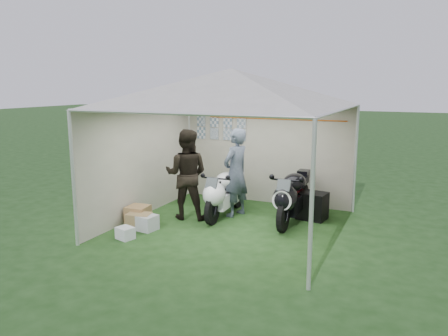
{
  "coord_description": "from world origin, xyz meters",
  "views": [
    {
      "loc": [
        3.21,
        -7.43,
        2.71
      ],
      "look_at": [
        -0.31,
        0.35,
        1.07
      ],
      "focal_mm": 35.0,
      "sensor_mm": 36.0,
      "label": 1
    }
  ],
  "objects_px": {
    "motorcycle_white": "(223,192)",
    "person_blue_jacket": "(236,173)",
    "person_dark_jacket": "(186,174)",
    "crate_2": "(125,233)",
    "crate_1": "(138,215)",
    "crate_0": "(145,222)",
    "canopy_tent": "(232,92)",
    "equipment_box": "(312,206)",
    "motorcycle_black": "(292,195)",
    "paddock_stand": "(303,204)",
    "crate_3": "(139,221)"
  },
  "relations": [
    {
      "from": "motorcycle_white",
      "to": "person_blue_jacket",
      "type": "bearing_deg",
      "value": 41.22
    },
    {
      "from": "person_dark_jacket",
      "to": "crate_2",
      "type": "distance_m",
      "value": 1.8
    },
    {
      "from": "motorcycle_white",
      "to": "crate_1",
      "type": "relative_size",
      "value": 4.78
    },
    {
      "from": "crate_0",
      "to": "motorcycle_white",
      "type": "bearing_deg",
      "value": 53.63
    },
    {
      "from": "person_dark_jacket",
      "to": "crate_2",
      "type": "bearing_deg",
      "value": 60.54
    },
    {
      "from": "canopy_tent",
      "to": "crate_0",
      "type": "bearing_deg",
      "value": -148.49
    },
    {
      "from": "crate_0",
      "to": "crate_1",
      "type": "distance_m",
      "value": 0.42
    },
    {
      "from": "crate_0",
      "to": "crate_2",
      "type": "relative_size",
      "value": 1.47
    },
    {
      "from": "person_dark_jacket",
      "to": "person_blue_jacket",
      "type": "height_order",
      "value": "same"
    },
    {
      "from": "equipment_box",
      "to": "crate_2",
      "type": "bearing_deg",
      "value": -137.39
    },
    {
      "from": "person_blue_jacket",
      "to": "crate_0",
      "type": "height_order",
      "value": "person_blue_jacket"
    },
    {
      "from": "equipment_box",
      "to": "person_dark_jacket",
      "type": "bearing_deg",
      "value": -157.36
    },
    {
      "from": "motorcycle_black",
      "to": "crate_0",
      "type": "relative_size",
      "value": 4.76
    },
    {
      "from": "equipment_box",
      "to": "crate_2",
      "type": "relative_size",
      "value": 1.9
    },
    {
      "from": "equipment_box",
      "to": "crate_0",
      "type": "bearing_deg",
      "value": -144.17
    },
    {
      "from": "paddock_stand",
      "to": "crate_3",
      "type": "relative_size",
      "value": 0.83
    },
    {
      "from": "crate_1",
      "to": "crate_3",
      "type": "bearing_deg",
      "value": -51.16
    },
    {
      "from": "crate_0",
      "to": "crate_2",
      "type": "bearing_deg",
      "value": -93.47
    },
    {
      "from": "crate_3",
      "to": "motorcycle_black",
      "type": "bearing_deg",
      "value": 31.04
    },
    {
      "from": "motorcycle_white",
      "to": "crate_1",
      "type": "xyz_separation_m",
      "value": [
        -1.35,
        -1.12,
        -0.35
      ]
    },
    {
      "from": "crate_3",
      "to": "crate_2",
      "type": "bearing_deg",
      "value": -79.24
    },
    {
      "from": "crate_0",
      "to": "motorcycle_black",
      "type": "bearing_deg",
      "value": 32.67
    },
    {
      "from": "motorcycle_black",
      "to": "equipment_box",
      "type": "bearing_deg",
      "value": 52.67
    },
    {
      "from": "paddock_stand",
      "to": "crate_1",
      "type": "relative_size",
      "value": 0.92
    },
    {
      "from": "crate_3",
      "to": "canopy_tent",
      "type": "bearing_deg",
      "value": 28.85
    },
    {
      "from": "paddock_stand",
      "to": "person_blue_jacket",
      "type": "xyz_separation_m",
      "value": [
        -1.2,
        -0.92,
        0.78
      ]
    },
    {
      "from": "person_blue_jacket",
      "to": "crate_3",
      "type": "bearing_deg",
      "value": -24.41
    },
    {
      "from": "crate_1",
      "to": "crate_0",
      "type": "bearing_deg",
      "value": -36.3
    },
    {
      "from": "canopy_tent",
      "to": "crate_2",
      "type": "height_order",
      "value": "canopy_tent"
    },
    {
      "from": "canopy_tent",
      "to": "equipment_box",
      "type": "xyz_separation_m",
      "value": [
        1.32,
        1.11,
        -2.3
      ]
    },
    {
      "from": "motorcycle_white",
      "to": "person_dark_jacket",
      "type": "distance_m",
      "value": 0.85
    },
    {
      "from": "crate_1",
      "to": "crate_2",
      "type": "bearing_deg",
      "value": -69.68
    },
    {
      "from": "motorcycle_white",
      "to": "motorcycle_black",
      "type": "distance_m",
      "value": 1.42
    },
    {
      "from": "crate_3",
      "to": "crate_0",
      "type": "bearing_deg",
      "value": -3.18
    },
    {
      "from": "person_dark_jacket",
      "to": "crate_1",
      "type": "bearing_deg",
      "value": 31.16
    },
    {
      "from": "canopy_tent",
      "to": "equipment_box",
      "type": "bearing_deg",
      "value": 39.98
    },
    {
      "from": "motorcycle_black",
      "to": "crate_1",
      "type": "relative_size",
      "value": 5.09
    },
    {
      "from": "crate_2",
      "to": "crate_3",
      "type": "distance_m",
      "value": 0.59
    },
    {
      "from": "canopy_tent",
      "to": "paddock_stand",
      "type": "height_order",
      "value": "canopy_tent"
    },
    {
      "from": "motorcycle_black",
      "to": "crate_1",
      "type": "height_order",
      "value": "motorcycle_black"
    },
    {
      "from": "motorcycle_black",
      "to": "person_blue_jacket",
      "type": "bearing_deg",
      "value": 179.28
    },
    {
      "from": "paddock_stand",
      "to": "canopy_tent",
      "type": "bearing_deg",
      "value": -121.69
    },
    {
      "from": "equipment_box",
      "to": "crate_1",
      "type": "distance_m",
      "value": 3.52
    },
    {
      "from": "paddock_stand",
      "to": "crate_2",
      "type": "bearing_deg",
      "value": -128.68
    },
    {
      "from": "motorcycle_black",
      "to": "crate_0",
      "type": "bearing_deg",
      "value": -147.86
    },
    {
      "from": "canopy_tent",
      "to": "motorcycle_white",
      "type": "height_order",
      "value": "canopy_tent"
    },
    {
      "from": "equipment_box",
      "to": "crate_0",
      "type": "height_order",
      "value": "equipment_box"
    },
    {
      "from": "equipment_box",
      "to": "crate_1",
      "type": "height_order",
      "value": "equipment_box"
    },
    {
      "from": "person_blue_jacket",
      "to": "crate_0",
      "type": "xyz_separation_m",
      "value": [
        -1.21,
        -1.55,
        -0.78
      ]
    },
    {
      "from": "person_dark_jacket",
      "to": "crate_0",
      "type": "bearing_deg",
      "value": 54.67
    }
  ]
}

